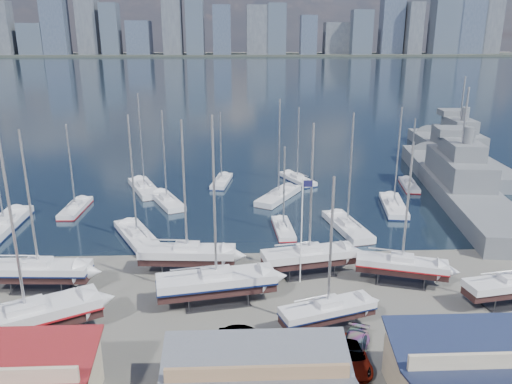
{
  "coord_description": "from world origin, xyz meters",
  "views": [
    {
      "loc": [
        -1.21,
        -52.58,
        24.03
      ],
      "look_at": [
        1.34,
        8.0,
        4.87
      ],
      "focal_mm": 35.0,
      "sensor_mm": 36.0,
      "label": 1
    }
  ],
  "objects_px": {
    "flagpole": "(302,225)",
    "sailboat_cradle_0": "(39,271)",
    "naval_ship_east": "(457,184)",
    "naval_ship_west": "(456,153)",
    "car_a": "(65,350)"
  },
  "relations": [
    {
      "from": "sailboat_cradle_0",
      "to": "car_a",
      "type": "xyz_separation_m",
      "value": [
        5.88,
        -11.12,
        -1.34
      ]
    },
    {
      "from": "naval_ship_west",
      "to": "flagpole",
      "type": "relative_size",
      "value": 4.08
    },
    {
      "from": "naval_ship_east",
      "to": "flagpole",
      "type": "height_order",
      "value": "naval_ship_east"
    },
    {
      "from": "naval_ship_east",
      "to": "naval_ship_west",
      "type": "bearing_deg",
      "value": -15.62
    },
    {
      "from": "naval_ship_west",
      "to": "car_a",
      "type": "xyz_separation_m",
      "value": [
        -57.25,
        -61.33,
        -0.94
      ]
    },
    {
      "from": "sailboat_cradle_0",
      "to": "naval_ship_east",
      "type": "relative_size",
      "value": 0.33
    },
    {
      "from": "sailboat_cradle_0",
      "to": "naval_ship_west",
      "type": "bearing_deg",
      "value": 41.53
    },
    {
      "from": "flagpole",
      "to": "sailboat_cradle_0",
      "type": "bearing_deg",
      "value": -178.92
    },
    {
      "from": "car_a",
      "to": "flagpole",
      "type": "height_order",
      "value": "flagpole"
    },
    {
      "from": "flagpole",
      "to": "car_a",
      "type": "bearing_deg",
      "value": -149.71
    },
    {
      "from": "naval_ship_west",
      "to": "flagpole",
      "type": "distance_m",
      "value": 62.37
    },
    {
      "from": "sailboat_cradle_0",
      "to": "naval_ship_east",
      "type": "bearing_deg",
      "value": 30.95
    },
    {
      "from": "flagpole",
      "to": "naval_ship_west",
      "type": "bearing_deg",
      "value": 53.07
    },
    {
      "from": "naval_ship_east",
      "to": "naval_ship_west",
      "type": "height_order",
      "value": "naval_ship_east"
    },
    {
      "from": "sailboat_cradle_0",
      "to": "naval_ship_west",
      "type": "distance_m",
      "value": 80.66
    }
  ]
}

